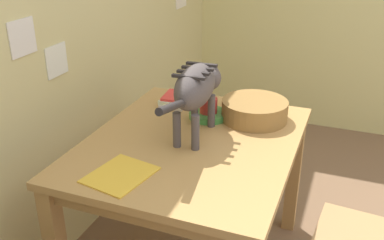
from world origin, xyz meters
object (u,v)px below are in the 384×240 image
dining_table (192,157)px  wicker_basket (255,110)px  magazine (120,175)px  book_stack (175,100)px  coffee_mug (209,105)px  saucer_bowl (208,115)px  cat (197,87)px

dining_table → wicker_basket: bearing=-33.0°
magazine → wicker_basket: wicker_basket is taller
book_stack → wicker_basket: (-0.04, -0.45, 0.03)m
wicker_basket → coffee_mug: bearing=104.3°
book_stack → dining_table: bearing=-146.9°
dining_table → coffee_mug: 0.31m
dining_table → saucer_bowl: saucer_bowl is taller
dining_table → wicker_basket: (0.33, -0.21, 0.15)m
magazine → saucer_bowl: bearing=-1.5°
saucer_bowl → book_stack: 0.25m
coffee_mug → wicker_basket: bearing=-75.7°
dining_table → wicker_basket: size_ratio=3.45×
coffee_mug → magazine: bearing=168.0°
dining_table → cat: (0.07, 0.00, 0.32)m
cat → coffee_mug: size_ratio=5.48×
coffee_mug → book_stack: (0.10, 0.23, -0.04)m
cat → book_stack: (0.30, 0.23, -0.21)m
wicker_basket → book_stack: bearing=84.9°
dining_table → magazine: bearing=158.6°
dining_table → coffee_mug: bearing=2.7°
magazine → book_stack: book_stack is taller
saucer_bowl → coffee_mug: size_ratio=1.52×
cat → magazine: bearing=-110.7°
coffee_mug → book_stack: size_ratio=0.69×
cat → saucer_bowl: 0.29m
cat → magazine: 0.54m
magazine → cat: bearing=-7.4°
coffee_mug → magazine: 0.68m
cat → book_stack: size_ratio=3.78×
book_stack → coffee_mug: bearing=-113.3°
book_stack → wicker_basket: 0.45m
dining_table → magazine: size_ratio=4.44×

